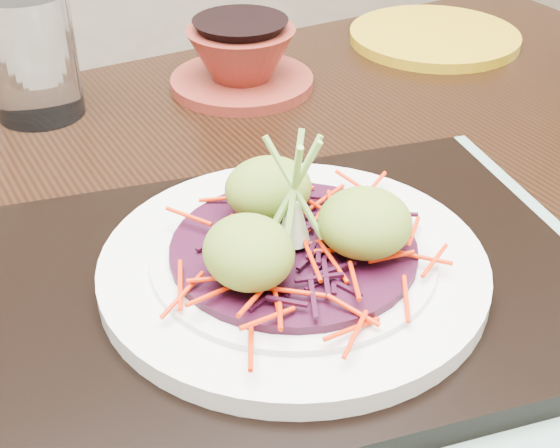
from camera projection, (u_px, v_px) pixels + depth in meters
name	position (u px, v px, depth m)	size (l,w,h in m)	color
dining_table	(258.00, 363.00, 0.57)	(1.20, 0.86, 0.71)	black
placemat	(293.00, 298.00, 0.49)	(0.42, 0.33, 0.00)	gray
serving_tray	(293.00, 285.00, 0.48)	(0.36, 0.27, 0.02)	black
white_plate	(293.00, 265.00, 0.47)	(0.24, 0.24, 0.02)	white
cabbage_bed	(293.00, 249.00, 0.47)	(0.15, 0.15, 0.01)	#340A1E
carrot_julienne	(294.00, 239.00, 0.46)	(0.18, 0.18, 0.01)	red
guacamole_scoops	(294.00, 220.00, 0.45)	(0.13, 0.11, 0.04)	olive
scallion_garnish	(294.00, 193.00, 0.44)	(0.05, 0.05, 0.08)	#83BF4C
water_glass	(32.00, 56.00, 0.68)	(0.08, 0.08, 0.11)	white
terracotta_bowl_set	(241.00, 61.00, 0.75)	(0.17, 0.17, 0.06)	maroon
yellow_plate	(434.00, 37.00, 0.86)	(0.19, 0.19, 0.01)	#B28913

